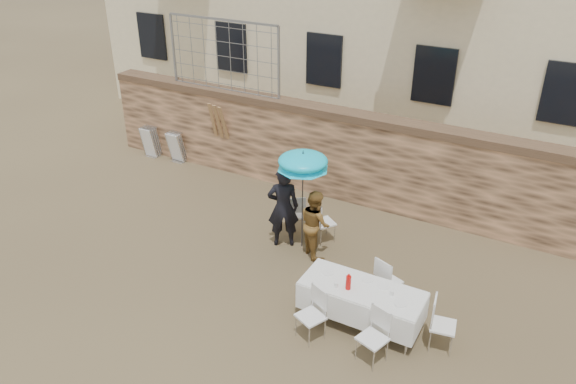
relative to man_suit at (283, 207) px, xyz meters
The scene contains 17 objects.
ground 2.55m from the man_suit, 94.58° to the right, with size 80.00×80.00×0.00m, color brown.
stone_wall 2.64m from the man_suit, 94.13° to the left, with size 13.00×0.50×2.20m, color #906848.
chain_link_fence 4.68m from the man_suit, 140.50° to the left, with size 3.20×0.06×1.80m, color gray, non-canonical shape.
man_suit is the anchor object (origin of this frame).
woman_dress 0.77m from the man_suit, ahead, with size 0.71×0.55×1.46m, color #AD7935.
umbrella 1.13m from the man_suit, 14.04° to the left, with size 1.05×1.05×2.07m.
couple_chair_left 0.70m from the man_suit, 90.00° to the left, with size 0.48×0.48×0.96m, color white, non-canonical shape.
couple_chair_right 0.99m from the man_suit, 38.16° to the left, with size 0.48×0.48×0.96m, color white, non-canonical shape.
banquet_table 2.90m from the man_suit, 32.85° to the right, with size 2.10×0.85×0.78m.
soda_bottle 2.82m from the man_suit, 37.63° to the right, with size 0.09×0.09×0.26m, color red.
table_chair_front_left 2.98m from the man_suit, 51.72° to the right, with size 0.48×0.48×0.96m, color white, non-canonical shape.
table_chair_front_right 3.76m from the man_suit, 38.36° to the right, with size 0.48×0.48×0.96m, color white, non-canonical shape.
table_chair_back 2.77m from the man_suit, 16.30° to the right, with size 0.48×0.48×0.96m, color white, non-canonical shape.
table_chair_side 4.12m from the man_suit, 20.99° to the right, with size 0.48×0.48×0.96m, color white, non-canonical shape.
chair_stack_left 6.06m from the man_suit, 157.44° to the left, with size 0.46×0.40×0.92m, color white, non-canonical shape.
chair_stack_right 5.25m from the man_suit, 153.65° to the left, with size 0.46×0.32×0.92m, color white, non-canonical shape.
wood_planks 3.90m from the man_suit, 142.23° to the left, with size 0.70×0.20×2.00m, color #A37749, non-canonical shape.
Camera 1 is at (5.22, -6.52, 6.68)m, focal length 35.00 mm.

